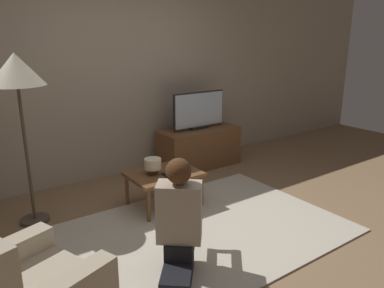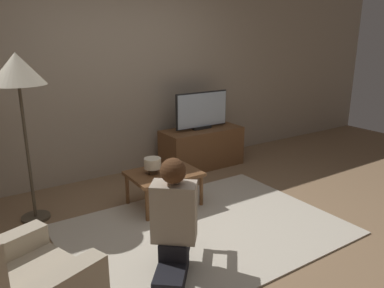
{
  "view_description": "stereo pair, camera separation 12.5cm",
  "coord_description": "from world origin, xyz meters",
  "views": [
    {
      "loc": [
        -1.97,
        -2.54,
        1.8
      ],
      "look_at": [
        0.24,
        0.58,
        0.68
      ],
      "focal_mm": 35.0,
      "sensor_mm": 36.0,
      "label": 1
    },
    {
      "loc": [
        -1.87,
        -2.61,
        1.8
      ],
      "look_at": [
        0.24,
        0.58,
        0.68
      ],
      "focal_mm": 35.0,
      "sensor_mm": 36.0,
      "label": 2
    }
  ],
  "objects": [
    {
      "name": "ground_plane",
      "position": [
        0.0,
        0.0,
        0.0
      ],
      "size": [
        10.0,
        10.0,
        0.0
      ],
      "primitive_type": "plane",
      "color": "#896B4C"
    },
    {
      "name": "wall_back",
      "position": [
        0.0,
        1.93,
        1.3
      ],
      "size": [
        10.0,
        0.06,
        2.6
      ],
      "color": "tan",
      "rests_on": "ground_plane"
    },
    {
      "name": "rug",
      "position": [
        0.0,
        0.0,
        0.01
      ],
      "size": [
        2.54,
        1.84,
        0.02
      ],
      "color": "beige",
      "rests_on": "ground_plane"
    },
    {
      "name": "tv_stand",
      "position": [
        1.03,
        1.52,
        0.27
      ],
      "size": [
        1.14,
        0.5,
        0.55
      ],
      "color": "brown",
      "rests_on": "ground_plane"
    },
    {
      "name": "tv",
      "position": [
        1.03,
        1.53,
        0.81
      ],
      "size": [
        0.82,
        0.08,
        0.51
      ],
      "color": "black",
      "rests_on": "tv_stand"
    },
    {
      "name": "coffee_table",
      "position": [
        -0.05,
        0.69,
        0.34
      ],
      "size": [
        0.73,
        0.56,
        0.39
      ],
      "color": "brown",
      "rests_on": "ground_plane"
    },
    {
      "name": "floor_lamp",
      "position": [
        -1.29,
        1.14,
        1.45
      ],
      "size": [
        0.5,
        0.5,
        1.65
      ],
      "color": "#4C4233",
      "rests_on": "ground_plane"
    },
    {
      "name": "person_kneeling",
      "position": [
        -0.56,
        -0.38,
        0.47
      ],
      "size": [
        0.69,
        0.76,
        0.92
      ],
      "rotation": [
        0.0,
        0.0,
        2.45
      ],
      "color": "black",
      "rests_on": "rug"
    },
    {
      "name": "table_lamp",
      "position": [
        -0.16,
        0.72,
        0.49
      ],
      "size": [
        0.18,
        0.18,
        0.17
      ],
      "color": "#4C3823",
      "rests_on": "coffee_table"
    },
    {
      "name": "remote",
      "position": [
        -0.08,
        0.58,
        0.4
      ],
      "size": [
        0.04,
        0.15,
        0.02
      ],
      "color": "black",
      "rests_on": "coffee_table"
    }
  ]
}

